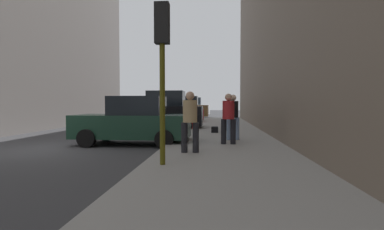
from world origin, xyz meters
name	(u,v)px	position (x,y,z in m)	size (l,w,h in m)	color
ground_plane	(44,149)	(0.00, 0.00, 0.00)	(120.00, 120.00, 0.00)	#38383A
sidewalk	(226,149)	(6.00, 0.00, 0.07)	(4.00, 40.00, 0.15)	gray
parked_dark_green_sedan	(134,122)	(2.65, 1.40, 0.85)	(4.22, 2.10, 1.79)	#193828
parked_black_suv	(164,112)	(2.65, 7.71, 1.03)	(4.60, 2.07, 2.25)	black
parked_red_hatchback	(178,112)	(2.65, 14.13, 0.85)	(4.26, 2.18, 1.79)	#B2191E
parked_bronze_suv	(186,108)	(2.65, 20.19, 1.03)	(4.62, 2.10, 2.25)	brown
parked_white_van	(191,108)	(2.65, 26.54, 1.03)	(4.62, 2.09, 2.25)	silver
fire_hydrant	(193,122)	(4.45, 6.78, 0.50)	(0.42, 0.22, 0.70)	red
traffic_light	(162,48)	(4.50, -2.84, 2.76)	(0.32, 0.32, 3.60)	#514C0F
pedestrian_in_red_jacket	(228,116)	(6.11, 0.71, 1.10)	(0.51, 0.43, 1.71)	black
pedestrian_in_tan_coat	(190,119)	(4.97, -1.16, 1.10)	(0.51, 0.42, 1.71)	black
pedestrian_with_beanie	(229,111)	(6.34, 5.79, 1.14)	(0.52, 0.46, 1.78)	#333338
pedestrian_in_jeans	(233,115)	(6.33, 1.92, 1.10)	(0.53, 0.50, 1.71)	#728CB2
duffel_bag	(215,130)	(5.63, 4.74, 0.29)	(0.32, 0.44, 0.28)	black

